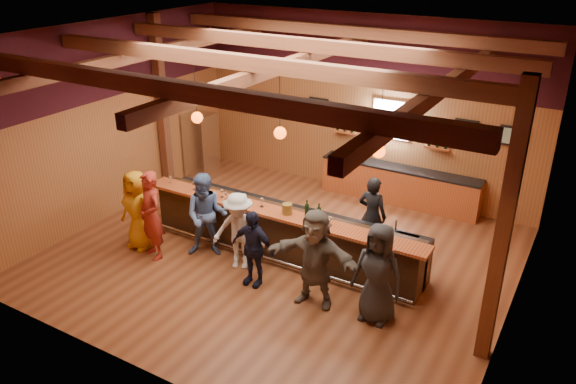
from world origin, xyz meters
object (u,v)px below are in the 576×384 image
at_px(customer_white, 239,231).
at_px(bottle_a, 307,211).
at_px(bar_counter, 285,231).
at_px(ice_bucket, 287,209).
at_px(customer_navy, 253,248).
at_px(customer_dark, 378,273).
at_px(bartender, 372,215).
at_px(customer_denim, 207,215).
at_px(customer_redvest, 151,215).
at_px(stainless_fridge, 201,146).
at_px(back_bar_cabinet, 399,185).
at_px(customer_brown, 315,258).
at_px(customer_orange, 138,210).

relative_size(customer_white, bottle_a, 4.23).
height_order(bar_counter, ice_bucket, ice_bucket).
bearing_deg(customer_navy, ice_bucket, 79.53).
distance_m(customer_dark, ice_bucket, 2.43).
xyz_separation_m(bar_counter, customer_dark, (2.49, -1.14, 0.39)).
bearing_deg(bartender, customer_denim, 35.17).
distance_m(customer_redvest, bartender, 4.53).
relative_size(stainless_fridge, customer_dark, 0.98).
height_order(back_bar_cabinet, bottle_a, bottle_a).
height_order(customer_redvest, customer_white, customer_redvest).
relative_size(customer_brown, ice_bucket, 8.65).
xyz_separation_m(customer_orange, customer_navy, (2.86, 0.04, -0.10)).
relative_size(back_bar_cabinet, customer_white, 2.47).
distance_m(customer_orange, customer_redvest, 0.55).
xyz_separation_m(customer_dark, bottle_a, (-1.84, 0.87, 0.35)).
bearing_deg(customer_navy, customer_dark, 3.51).
xyz_separation_m(bar_counter, stainless_fridge, (-4.12, 2.45, 0.38)).
xyz_separation_m(customer_navy, ice_bucket, (0.18, 0.98, 0.45)).
distance_m(customer_denim, customer_brown, 2.76).
height_order(customer_redvest, bartender, customer_redvest).
xyz_separation_m(back_bar_cabinet, customer_navy, (-1.14, -4.86, 0.29)).
bearing_deg(ice_bucket, customer_denim, -161.49).
xyz_separation_m(stainless_fridge, customer_orange, (1.30, -3.77, -0.03)).
distance_m(customer_orange, customer_white, 2.34).
distance_m(customer_denim, ice_bucket, 1.72).
bearing_deg(customer_white, customer_orange, 167.71).
height_order(customer_orange, ice_bucket, customer_orange).
bearing_deg(stainless_fridge, back_bar_cabinet, 11.93).
xyz_separation_m(bar_counter, bartender, (1.52, 0.97, 0.33)).
xyz_separation_m(customer_white, ice_bucket, (0.74, 0.62, 0.41)).
height_order(customer_orange, customer_navy, customer_orange).
distance_m(customer_navy, bottle_a, 1.28).
distance_m(customer_orange, ice_bucket, 3.23).
height_order(bar_counter, customer_white, customer_white).
height_order(customer_brown, bottle_a, customer_brown).
height_order(customer_navy, ice_bucket, customer_navy).
relative_size(customer_white, bartender, 0.95).
xyz_separation_m(customer_orange, customer_denim, (1.45, 0.48, 0.03)).
distance_m(stainless_fridge, customer_redvest, 4.33).
distance_m(customer_orange, bottle_a, 3.64).
bearing_deg(customer_dark, back_bar_cabinet, 107.86).
relative_size(customer_dark, bartender, 1.07).
bearing_deg(customer_brown, customer_dark, 0.79).
relative_size(back_bar_cabinet, bartender, 2.35).
distance_m(customer_white, customer_brown, 1.90).
distance_m(customer_redvest, customer_denim, 1.12).
xyz_separation_m(stainless_fridge, customer_navy, (4.16, -3.74, -0.13)).
distance_m(customer_white, bartender, 2.78).
bearing_deg(customer_denim, customer_orange, 170.99).
bearing_deg(bartender, customer_white, 46.09).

